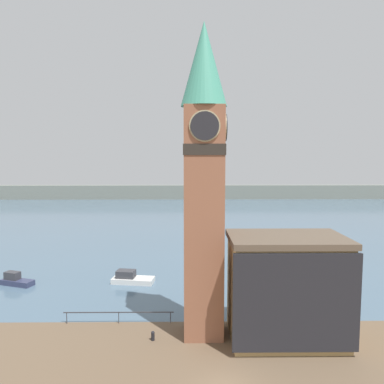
# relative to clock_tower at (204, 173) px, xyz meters

# --- Properties ---
(water) EXTENTS (160.00, 120.00, 0.00)m
(water) POSITION_rel_clock_tower_xyz_m (1.22, 62.43, -14.08)
(water) COLOR slate
(water) RESTS_ON ground_plane
(far_shoreline) EXTENTS (180.00, 3.00, 5.00)m
(far_shoreline) POSITION_rel_clock_tower_xyz_m (1.22, 102.43, -11.58)
(far_shoreline) COLOR gray
(far_shoreline) RESTS_ON water
(pier_railing) EXTENTS (10.26, 0.08, 1.09)m
(pier_railing) POSITION_rel_clock_tower_xyz_m (-7.79, 2.18, -13.13)
(pier_railing) COLOR #333338
(pier_railing) RESTS_ON ground_plane
(clock_tower) EXTENTS (3.81, 3.81, 26.45)m
(clock_tower) POSITION_rel_clock_tower_xyz_m (0.00, 0.00, 0.00)
(clock_tower) COLOR #935B42
(clock_tower) RESTS_ON ground_plane
(pier_building) EXTENTS (9.77, 6.43, 8.90)m
(pier_building) POSITION_rel_clock_tower_xyz_m (6.94, -0.97, -9.60)
(pier_building) COLOR tan
(pier_building) RESTS_ON ground_plane
(boat_near) EXTENTS (5.29, 2.80, 1.52)m
(boat_near) POSITION_rel_clock_tower_xyz_m (-8.35, 13.37, -13.53)
(boat_near) COLOR silver
(boat_near) RESTS_ON water
(boat_far) EXTENTS (4.26, 2.66, 1.56)m
(boat_far) POSITION_rel_clock_tower_xyz_m (-22.15, 12.75, -13.52)
(boat_far) COLOR #333856
(boat_far) RESTS_ON water
(mooring_bollard_near) EXTENTS (0.31, 0.31, 0.81)m
(mooring_bollard_near) POSITION_rel_clock_tower_xyz_m (-4.31, -1.11, -13.64)
(mooring_bollard_near) COLOR black
(mooring_bollard_near) RESTS_ON ground_plane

